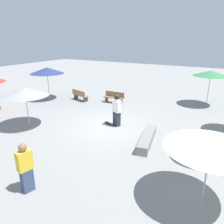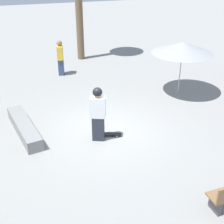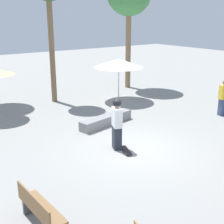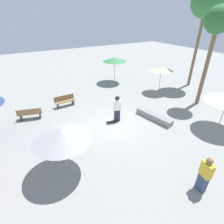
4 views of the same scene
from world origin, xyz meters
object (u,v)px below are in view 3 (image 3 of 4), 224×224
at_px(skater_main, 117,122).
at_px(bench_near, 40,210).
at_px(bystander_watching, 224,98).
at_px(skateboard, 126,150).
at_px(concrete_ledge, 106,120).
at_px(shade_umbrella_white, 119,63).

bearing_deg(skater_main, bench_near, -37.00).
bearing_deg(bench_near, bystander_watching, 101.52).
xyz_separation_m(skateboard, concrete_ledge, (-1.06, -2.72, 0.15)).
height_order(shade_umbrella_white, bystander_watching, shade_umbrella_white).
bearing_deg(shade_umbrella_white, concrete_ledge, 45.63).
bearing_deg(skater_main, skateboard, 34.35).
bearing_deg(bench_near, skateboard, 113.79).
height_order(skateboard, concrete_ledge, concrete_ledge).
distance_m(skater_main, bystander_watching, 6.40).
bearing_deg(bystander_watching, concrete_ledge, -9.19).
xyz_separation_m(skater_main, bench_near, (3.97, 2.42, -0.57)).
xyz_separation_m(skater_main, concrete_ledge, (-1.15, -2.31, -0.79)).
xyz_separation_m(skateboard, bench_near, (4.06, 2.01, 0.37)).
bearing_deg(concrete_ledge, skater_main, 63.43).
distance_m(skateboard, shade_umbrella_white, 7.21).
relative_size(shade_umbrella_white, bystander_watching, 1.57).
relative_size(skateboard, bench_near, 0.51).
xyz_separation_m(skater_main, shade_umbrella_white, (-4.04, -5.26, 1.08)).
height_order(skater_main, bench_near, skater_main).
distance_m(bench_near, bystander_watching, 10.70).
bearing_deg(bench_near, shade_umbrella_white, 131.29).
distance_m(skater_main, shade_umbrella_white, 6.72).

